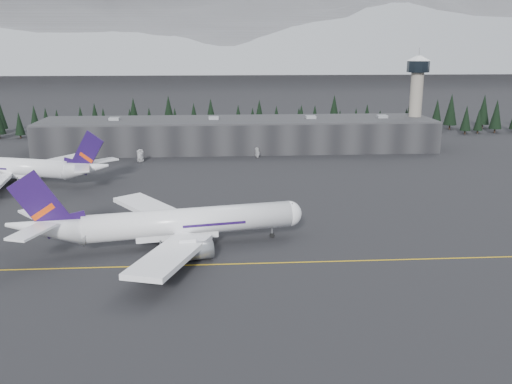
{
  "coord_description": "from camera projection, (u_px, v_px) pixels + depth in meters",
  "views": [
    {
      "loc": [
        -8.96,
        -108.11,
        42.49
      ],
      "look_at": [
        0.0,
        20.0,
        9.0
      ],
      "focal_mm": 40.0,
      "sensor_mm": 36.0,
      "label": 1
    }
  ],
  "objects": [
    {
      "name": "gse_vehicle_b",
      "position": [
        258.0,
        156.0,
        219.22
      ],
      "size": [
        4.32,
        3.04,
        1.36
      ],
      "primitive_type": "imported",
      "rotation": [
        0.0,
        0.0,
        -1.17
      ],
      "color": "silver",
      "rests_on": "ground"
    },
    {
      "name": "taxiline",
      "position": [
        264.0,
        263.0,
        113.75
      ],
      "size": [
        400.0,
        0.4,
        0.02
      ],
      "primitive_type": "cube",
      "color": "gold",
      "rests_on": "ground"
    },
    {
      "name": "control_tower",
      "position": [
        417.0,
        91.0,
        238.4
      ],
      "size": [
        10.0,
        10.0,
        37.7
      ],
      "color": "gray",
      "rests_on": "ground"
    },
    {
      "name": "jet_main",
      "position": [
        164.0,
        224.0,
        121.57
      ],
      "size": [
        62.21,
        56.93,
        18.45
      ],
      "rotation": [
        0.0,
        0.0,
        0.19
      ],
      "color": "white",
      "rests_on": "ground"
    },
    {
      "name": "ground",
      "position": [
        263.0,
        260.0,
        115.68
      ],
      "size": [
        1400.0,
        1400.0,
        0.0
      ],
      "primitive_type": "plane",
      "color": "black",
      "rests_on": "ground"
    },
    {
      "name": "gse_vehicle_a",
      "position": [
        140.0,
        160.0,
        210.54
      ],
      "size": [
        4.01,
        5.33,
        1.35
      ],
      "primitive_type": "imported",
      "rotation": [
        0.0,
        0.0,
        0.42
      ],
      "color": "white",
      "rests_on": "ground"
    },
    {
      "name": "mountain_ridge",
      "position": [
        220.0,
        67.0,
        1080.96
      ],
      "size": [
        4400.0,
        900.0,
        420.0
      ],
      "primitive_type": null,
      "color": "white",
      "rests_on": "ground"
    },
    {
      "name": "jet_parked",
      "position": [
        22.0,
        168.0,
        177.88
      ],
      "size": [
        58.32,
        52.56,
        17.61
      ],
      "rotation": [
        0.0,
        0.0,
        2.83
      ],
      "color": "white",
      "rests_on": "ground"
    },
    {
      "name": "treeline",
      "position": [
        235.0,
        120.0,
        270.17
      ],
      "size": [
        360.0,
        20.0,
        15.0
      ],
      "primitive_type": "cube",
      "color": "black",
      "rests_on": "ground"
    },
    {
      "name": "terminal",
      "position": [
        238.0,
        134.0,
        234.75
      ],
      "size": [
        160.0,
        30.0,
        12.6
      ],
      "color": "black",
      "rests_on": "ground"
    }
  ]
}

